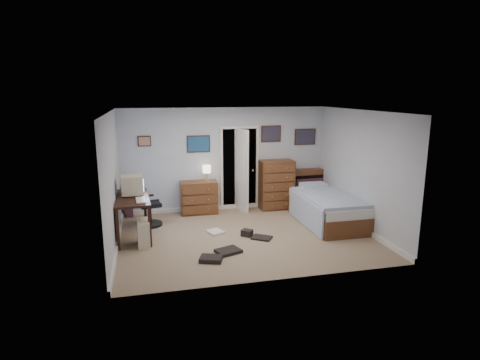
% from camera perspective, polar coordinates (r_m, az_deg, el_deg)
% --- Properties ---
extents(floor, '(5.00, 4.00, 0.02)m').
position_cam_1_polar(floor, '(8.22, 0.71, -8.01)').
color(floor, gray).
rests_on(floor, ground).
extents(computer_desk, '(0.75, 1.47, 0.83)m').
position_cam_1_polar(computer_desk, '(8.27, -15.80, -3.64)').
color(computer_desk, black).
rests_on(computer_desk, floor).
extents(crt_monitor, '(0.45, 0.42, 0.40)m').
position_cam_1_polar(crt_monitor, '(8.32, -15.09, -0.69)').
color(crt_monitor, beige).
rests_on(crt_monitor, computer_desk).
extents(keyboard, '(0.19, 0.45, 0.03)m').
position_cam_1_polar(keyboard, '(7.88, -13.96, -2.79)').
color(keyboard, beige).
rests_on(keyboard, computer_desk).
extents(pc_tower, '(0.25, 0.48, 0.50)m').
position_cam_1_polar(pc_tower, '(7.86, -13.58, -7.33)').
color(pc_tower, beige).
rests_on(pc_tower, floor).
extents(office_chair, '(0.61, 0.61, 1.05)m').
position_cam_1_polar(office_chair, '(8.91, -13.07, -3.89)').
color(office_chair, black).
rests_on(office_chair, floor).
extents(media_stack, '(0.17, 0.17, 0.81)m').
position_cam_1_polar(media_stack, '(9.65, -15.54, -2.76)').
color(media_stack, maroon).
rests_on(media_stack, floor).
extents(low_dresser, '(0.90, 0.48, 0.78)m').
position_cam_1_polar(low_dresser, '(9.64, -5.86, -2.48)').
color(low_dresser, brown).
rests_on(low_dresser, floor).
extents(table_lamp, '(0.20, 0.20, 0.38)m').
position_cam_1_polar(table_lamp, '(9.52, -4.76, 1.48)').
color(table_lamp, gold).
rests_on(table_lamp, low_dresser).
extents(doorway, '(0.96, 1.12, 2.05)m').
position_cam_1_polar(doorway, '(10.16, -0.46, 1.90)').
color(doorway, black).
rests_on(doorway, floor).
extents(tall_dresser, '(0.83, 0.50, 1.21)m').
position_cam_1_polar(tall_dresser, '(9.98, 5.17, -0.66)').
color(tall_dresser, brown).
rests_on(tall_dresser, floor).
extents(headboard_bookcase, '(1.06, 0.33, 0.94)m').
position_cam_1_polar(headboard_bookcase, '(10.43, 9.81, -0.84)').
color(headboard_bookcase, brown).
rests_on(headboard_bookcase, floor).
extents(bed, '(1.19, 2.18, 0.71)m').
position_cam_1_polar(bed, '(9.14, 12.25, -3.89)').
color(bed, brown).
rests_on(bed, floor).
extents(wall_posters, '(4.38, 0.04, 0.60)m').
position_cam_1_polar(wall_posters, '(9.82, 1.18, 5.92)').
color(wall_posters, '#331E11').
rests_on(wall_posters, floor).
extents(floor_clutter, '(1.62, 1.76, 0.13)m').
position_cam_1_polar(floor_clutter, '(7.66, -1.45, -9.19)').
color(floor_clutter, black).
rests_on(floor_clutter, floor).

